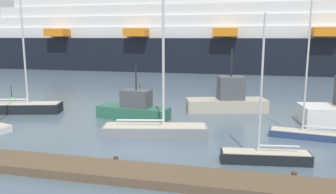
{
  "coord_description": "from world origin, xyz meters",
  "views": [
    {
      "loc": [
        6.09,
        -16.92,
        6.28
      ],
      "look_at": [
        0.0,
        8.64,
        1.51
      ],
      "focal_mm": 36.02,
      "sensor_mm": 36.0,
      "label": 1
    }
  ],
  "objects_px": {
    "fishing_boat_0": "(228,100)",
    "channel_buoy_0": "(140,98)",
    "cruise_ship": "(227,37)",
    "channel_buoy_2": "(12,101)",
    "sailboat_1": "(22,106)",
    "fishing_boat_2": "(134,108)",
    "sailboat_5": "(309,132)",
    "sailboat_2": "(155,127)",
    "sailboat_3": "(265,155)"
  },
  "relations": [
    {
      "from": "sailboat_5",
      "to": "channel_buoy_0",
      "type": "relative_size",
      "value": 5.09
    },
    {
      "from": "fishing_boat_0",
      "to": "cruise_ship",
      "type": "relative_size",
      "value": 0.06
    },
    {
      "from": "sailboat_3",
      "to": "sailboat_5",
      "type": "height_order",
      "value": "sailboat_5"
    },
    {
      "from": "sailboat_2",
      "to": "sailboat_3",
      "type": "bearing_deg",
      "value": -36.71
    },
    {
      "from": "fishing_boat_2",
      "to": "channel_buoy_2",
      "type": "bearing_deg",
      "value": 176.27
    },
    {
      "from": "channel_buoy_2",
      "to": "cruise_ship",
      "type": "bearing_deg",
      "value": 65.05
    },
    {
      "from": "sailboat_3",
      "to": "sailboat_5",
      "type": "distance_m",
      "value": 5.61
    },
    {
      "from": "sailboat_1",
      "to": "channel_buoy_2",
      "type": "distance_m",
      "value": 4.3
    },
    {
      "from": "channel_buoy_2",
      "to": "cruise_ship",
      "type": "height_order",
      "value": "cruise_ship"
    },
    {
      "from": "fishing_boat_2",
      "to": "fishing_boat_0",
      "type": "bearing_deg",
      "value": 40.43
    },
    {
      "from": "fishing_boat_0",
      "to": "channel_buoy_0",
      "type": "relative_size",
      "value": 4.0
    },
    {
      "from": "sailboat_5",
      "to": "channel_buoy_2",
      "type": "bearing_deg",
      "value": -3.79
    },
    {
      "from": "sailboat_5",
      "to": "channel_buoy_0",
      "type": "bearing_deg",
      "value": -24.72
    },
    {
      "from": "channel_buoy_0",
      "to": "fishing_boat_0",
      "type": "bearing_deg",
      "value": -13.44
    },
    {
      "from": "fishing_boat_2",
      "to": "channel_buoy_2",
      "type": "xyz_separation_m",
      "value": [
        -12.97,
        2.67,
        -0.47
      ]
    },
    {
      "from": "channel_buoy_2",
      "to": "fishing_boat_2",
      "type": "bearing_deg",
      "value": -11.64
    },
    {
      "from": "fishing_boat_0",
      "to": "channel_buoy_2",
      "type": "bearing_deg",
      "value": 169.19
    },
    {
      "from": "channel_buoy_0",
      "to": "channel_buoy_2",
      "type": "relative_size",
      "value": 1.04
    },
    {
      "from": "sailboat_3",
      "to": "channel_buoy_0",
      "type": "relative_size",
      "value": 4.19
    },
    {
      "from": "sailboat_2",
      "to": "fishing_boat_2",
      "type": "bearing_deg",
      "value": 112.28
    },
    {
      "from": "sailboat_2",
      "to": "channel_buoy_2",
      "type": "height_order",
      "value": "sailboat_2"
    },
    {
      "from": "fishing_boat_0",
      "to": "sailboat_3",
      "type": "bearing_deg",
      "value": -93.05
    },
    {
      "from": "fishing_boat_2",
      "to": "sailboat_5",
      "type": "bearing_deg",
      "value": -2.88
    },
    {
      "from": "fishing_boat_0",
      "to": "channel_buoy_0",
      "type": "xyz_separation_m",
      "value": [
        -8.44,
        2.02,
        -0.57
      ]
    },
    {
      "from": "sailboat_5",
      "to": "fishing_boat_2",
      "type": "bearing_deg",
      "value": -3.35
    },
    {
      "from": "sailboat_1",
      "to": "sailboat_3",
      "type": "height_order",
      "value": "sailboat_1"
    },
    {
      "from": "channel_buoy_0",
      "to": "cruise_ship",
      "type": "height_order",
      "value": "cruise_ship"
    },
    {
      "from": "fishing_boat_0",
      "to": "sailboat_2",
      "type": "bearing_deg",
      "value": -130.66
    },
    {
      "from": "sailboat_2",
      "to": "sailboat_1",
      "type": "bearing_deg",
      "value": 150.38
    },
    {
      "from": "sailboat_2",
      "to": "fishing_boat_2",
      "type": "height_order",
      "value": "sailboat_2"
    },
    {
      "from": "sailboat_2",
      "to": "sailboat_5",
      "type": "relative_size",
      "value": 1.42
    },
    {
      "from": "sailboat_1",
      "to": "sailboat_2",
      "type": "bearing_deg",
      "value": -33.13
    },
    {
      "from": "sailboat_2",
      "to": "channel_buoy_0",
      "type": "xyz_separation_m",
      "value": [
        -4.46,
        10.54,
        -0.2
      ]
    },
    {
      "from": "fishing_boat_2",
      "to": "cruise_ship",
      "type": "distance_m",
      "value": 40.56
    },
    {
      "from": "sailboat_2",
      "to": "channel_buoy_0",
      "type": "bearing_deg",
      "value": 100.91
    },
    {
      "from": "sailboat_3",
      "to": "fishing_boat_2",
      "type": "height_order",
      "value": "sailboat_3"
    },
    {
      "from": "sailboat_5",
      "to": "fishing_boat_0",
      "type": "xyz_separation_m",
      "value": [
        -5.39,
        6.68,
        0.55
      ]
    },
    {
      "from": "sailboat_5",
      "to": "cruise_ship",
      "type": "relative_size",
      "value": 0.08
    },
    {
      "from": "sailboat_1",
      "to": "fishing_boat_2",
      "type": "height_order",
      "value": "sailboat_1"
    },
    {
      "from": "sailboat_2",
      "to": "sailboat_3",
      "type": "distance_m",
      "value": 7.22
    },
    {
      "from": "sailboat_2",
      "to": "sailboat_5",
      "type": "height_order",
      "value": "sailboat_2"
    },
    {
      "from": "fishing_boat_0",
      "to": "fishing_boat_2",
      "type": "relative_size",
      "value": 1.22
    },
    {
      "from": "sailboat_3",
      "to": "cruise_ship",
      "type": "height_order",
      "value": "cruise_ship"
    },
    {
      "from": "channel_buoy_2",
      "to": "sailboat_2",
      "type": "bearing_deg",
      "value": -23.4
    },
    {
      "from": "sailboat_5",
      "to": "cruise_ship",
      "type": "bearing_deg",
      "value": -72.06
    },
    {
      "from": "sailboat_1",
      "to": "sailboat_5",
      "type": "bearing_deg",
      "value": -21.12
    },
    {
      "from": "sailboat_3",
      "to": "sailboat_1",
      "type": "bearing_deg",
      "value": -27.89
    },
    {
      "from": "sailboat_3",
      "to": "channel_buoy_2",
      "type": "bearing_deg",
      "value": -31.58
    },
    {
      "from": "sailboat_1",
      "to": "fishing_boat_2",
      "type": "xyz_separation_m",
      "value": [
        9.76,
        0.18,
        0.25
      ]
    },
    {
      "from": "cruise_ship",
      "to": "sailboat_5",
      "type": "bearing_deg",
      "value": -79.62
    }
  ]
}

